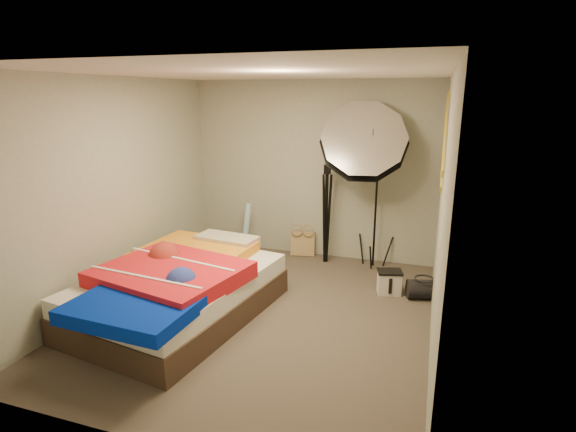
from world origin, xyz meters
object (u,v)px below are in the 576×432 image
at_px(tote_bag, 303,243).
at_px(photo_umbrella, 364,144).
at_px(camera_tripod, 327,207).
at_px(wrapping_roll, 246,229).
at_px(bed, 179,288).
at_px(duffel_bag, 423,289).
at_px(camera_case, 389,283).

relative_size(tote_bag, photo_umbrella, 0.15).
bearing_deg(camera_tripod, wrapping_roll, -176.20).
bearing_deg(bed, duffel_bag, 26.91).
bearing_deg(camera_tripod, bed, -118.12).
height_order(camera_case, photo_umbrella, photo_umbrella).
bearing_deg(tote_bag, photo_umbrella, -27.35).
height_order(camera_case, camera_tripod, camera_tripod).
relative_size(tote_bag, camera_case, 1.33).
distance_m(bed, photo_umbrella, 2.87).
xyz_separation_m(tote_bag, duffel_bag, (1.75, -0.97, -0.06)).
bearing_deg(photo_umbrella, camera_tripod, 167.60).
distance_m(camera_case, photo_umbrella, 1.77).
distance_m(tote_bag, wrapping_roll, 0.86).
height_order(bed, photo_umbrella, photo_umbrella).
bearing_deg(camera_case, camera_tripod, 126.50).
relative_size(tote_bag, wrapping_roll, 0.45).
bearing_deg(camera_case, wrapping_roll, 147.37).
height_order(photo_umbrella, camera_tripod, photo_umbrella).
relative_size(tote_bag, camera_tripod, 0.25).
bearing_deg(duffel_bag, wrapping_roll, 149.82).
relative_size(camera_case, camera_tripod, 0.19).
relative_size(wrapping_roll, camera_tripod, 0.56).
bearing_deg(camera_case, bed, -162.82).
xyz_separation_m(camera_case, bed, (-2.07, -1.27, 0.18)).
relative_size(bed, camera_tripod, 1.77).
xyz_separation_m(tote_bag, camera_case, (1.35, -0.95, -0.04)).
height_order(bed, camera_tripod, camera_tripod).
relative_size(wrapping_roll, photo_umbrella, 0.33).
xyz_separation_m(duffel_bag, camera_tripod, (-1.37, 0.81, 0.68)).
distance_m(wrapping_roll, camera_case, 2.28).
relative_size(duffel_bag, camera_tripod, 0.27).
relative_size(camera_case, bed, 0.11).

